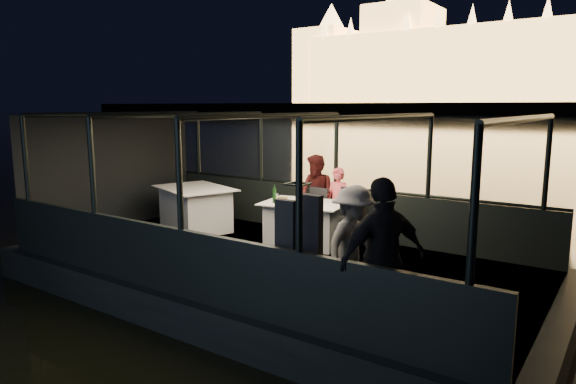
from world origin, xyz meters
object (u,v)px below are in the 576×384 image
Objects in this scene: dining_table_aft at (195,211)px; coat_stand at (297,244)px; person_woman_coral at (338,199)px; wine_bottle at (274,195)px; passenger_dark at (383,260)px; chair_port_left at (313,215)px; chair_port_right at (344,219)px; person_man_maroon at (316,196)px; passenger_stripe at (353,237)px; dining_table_central at (305,224)px.

coat_stand is at bearing -31.24° from dining_table_aft.
person_woman_coral is at bearing 112.14° from coat_stand.
passenger_dark is at bearing -36.79° from wine_bottle.
chair_port_left is at bearing 118.97° from coat_stand.
dining_table_aft is at bearing -161.49° from person_woman_coral.
wine_bottle reaches higher than chair_port_right.
person_woman_coral reaches higher than wine_bottle.
dining_table_aft is 1.05× the size of person_man_maroon.
wine_bottle is (-2.41, 1.64, 0.06)m from passenger_stripe.
passenger_dark is at bearing -38.96° from chair_port_left.
chair_port_right is 0.49m from person_woman_coral.
passenger_stripe reaches higher than dining_table_central.
person_man_maroon is (-0.47, 0.00, 0.00)m from person_woman_coral.
passenger_dark is at bearing -129.13° from passenger_stripe.
coat_stand reaches higher than person_woman_coral.
passenger_stripe is at bearing -35.03° from person_man_maroon.
passenger_dark is (0.70, -0.69, 0.00)m from passenger_stripe.
passenger_dark is 3.89m from wine_bottle.
dining_table_central is 1.56× the size of chair_port_left.
passenger_stripe is 4.71× the size of wine_bottle.
coat_stand is at bearing -49.20° from wine_bottle.
dining_table_central is 3.81m from passenger_dark.
dining_table_central is at bearing -125.63° from chair_port_right.
wine_bottle is at bearing -86.00° from person_man_maroon.
person_man_maroon reaches higher than dining_table_central.
chair_port_left is at bearing 102.52° from dining_table_central.
person_woman_coral is 0.77× the size of passenger_dark.
dining_table_central is 0.94× the size of person_man_maroon.
person_woman_coral reaches higher than chair_port_left.
chair_port_right is at bearing -46.52° from person_woman_coral.
passenger_stripe reaches higher than dining_table_aft.
person_woman_coral is at bearing 15.86° from person_man_maroon.
passenger_stripe is 2.91m from wine_bottle.
person_man_maroon is at bearing 174.40° from chair_port_right.
chair_port_right is at bearing 39.11° from wine_bottle.
dining_table_aft is 2.06m from wine_bottle.
person_woman_coral reaches higher than dining_table_aft.
dining_table_aft is 5.65m from passenger_dark.
person_man_maroon is at bearing 119.94° from chair_port_left.
chair_port_left is 3.71m from coat_stand.
passenger_dark reaches higher than chair_port_right.
dining_table_central is 0.83m from person_man_maroon.
passenger_stripe is at bearing -40.11° from chair_port_left.
passenger_dark reaches higher than chair_port_left.
coat_stand is at bearing -58.73° from dining_table_central.
person_woman_coral is (0.26, 0.72, 0.36)m from dining_table_central.
dining_table_aft is at bearing -153.27° from chair_port_left.
coat_stand is at bearing -45.77° from person_man_maroon.
chair_port_right is at bearing 39.93° from dining_table_central.
person_woman_coral is (0.36, 0.27, 0.30)m from chair_port_left.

